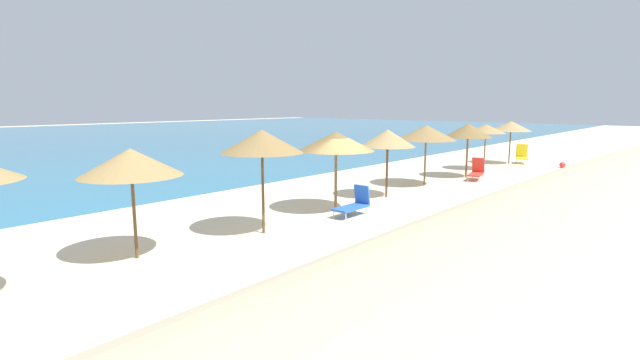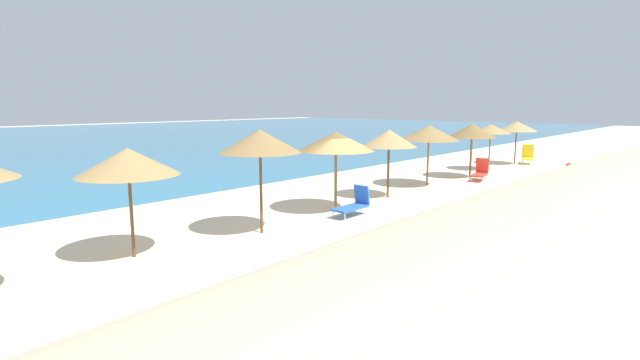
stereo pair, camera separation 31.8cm
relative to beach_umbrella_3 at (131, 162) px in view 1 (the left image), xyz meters
name	(u,v)px [view 1 (the left image)]	position (x,y,z in m)	size (l,w,h in m)	color
ground_plane	(358,221)	(6.34, -1.85, -2.30)	(160.00, 160.00, 0.00)	beige
beach_umbrella_3	(131,162)	(0.00, 0.00, 0.00)	(2.33, 2.33, 2.62)	brown
beach_umbrella_4	(262,141)	(3.45, -0.66, 0.31)	(2.29, 2.29, 2.93)	brown
beach_umbrella_5	(336,141)	(6.95, -0.43, 0.09)	(2.59, 2.59, 2.71)	brown
beach_umbrella_6	(388,138)	(10.09, -0.45, 0.02)	(2.14, 2.14, 2.66)	brown
beach_umbrella_7	(426,133)	(13.46, -0.28, 0.07)	(2.65, 2.65, 2.70)	brown
beach_umbrella_8	(468,131)	(17.00, -0.67, 0.03)	(2.31, 2.31, 2.67)	brown
beach_umbrella_9	(486,129)	(20.23, -0.28, -0.03)	(2.13, 2.13, 2.52)	brown
beach_umbrella_10	(511,126)	(23.77, -0.42, -0.01)	(2.34, 2.34, 2.59)	brown
lounge_chair_0	(354,204)	(6.84, -1.31, -1.91)	(1.40, 0.59, 0.96)	blue
lounge_chair_1	(522,155)	(24.55, -0.92, -1.81)	(1.47, 1.09, 1.17)	yellow
lounge_chair_3	(476,171)	(16.50, -1.41, -1.88)	(1.42, 0.85, 1.05)	red
beach_ball	(562,165)	(23.88, -3.41, -2.13)	(0.34, 0.34, 0.34)	red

